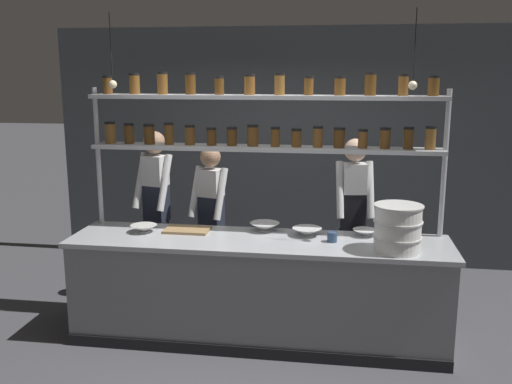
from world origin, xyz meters
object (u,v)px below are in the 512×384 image
Objects in this scene: chef_left at (156,204)px; chef_center at (211,215)px; prep_bowl_near_left at (365,233)px; prep_bowl_near_right at (144,229)px; serving_cup_front at (332,237)px; prep_bowl_center_front at (307,232)px; spice_shelf_unit at (263,126)px; chef_right at (353,212)px; cutting_board at (187,230)px; prep_bowl_center_back at (265,227)px; container_stack at (398,228)px.

chef_left reaches higher than chef_center.
prep_bowl_near_left is 0.89× the size of prep_bowl_near_right.
serving_cup_front is at bearing -1.71° from prep_bowl_near_right.
chef_left is 6.78× the size of prep_bowl_center_front.
spice_shelf_unit reaches higher than prep_bowl_center_front.
cutting_board is (-1.49, -0.65, -0.06)m from chef_right.
prep_bowl_center_front is at bearing 145.53° from serving_cup_front.
chef_left is at bearing 159.67° from prep_bowl_center_front.
prep_bowl_center_back is at bearing 10.87° from prep_bowl_near_right.
chef_left is 0.77m from cutting_board.
chef_right is at bearing 16.79° from chef_left.
container_stack is at bearing -6.43° from chef_left.
chef_left reaches higher than chef_right.
prep_bowl_near_left is at bearing 38.11° from serving_cup_front.
chef_center reaches higher than prep_bowl_near_left.
prep_bowl_near_left is 0.36m from serving_cup_front.
chef_right is at bearing 29.81° from spice_shelf_unit.
prep_bowl_near_left is (-0.24, 0.40, -0.16)m from container_stack.
cutting_board is at bearing -35.64° from chef_left.
spice_shelf_unit reaches higher than prep_bowl_center_back.
chef_center is 0.85m from prep_bowl_near_right.
chef_left is 1.09× the size of chef_center.
spice_shelf_unit is 1.46m from container_stack.
spice_shelf_unit is at bearing 156.81° from container_stack.
prep_bowl_center_back is 0.66m from serving_cup_front.
prep_bowl_near_right is (-1.87, -0.73, -0.04)m from chef_right.
prep_bowl_center_back is (-0.80, -0.53, -0.03)m from chef_right.
chef_right is 4.27× the size of cutting_board.
container_stack is 4.55× the size of serving_cup_front.
prep_bowl_near_right is at bearing -166.81° from chef_right.
cutting_board is 4.68× the size of serving_cup_front.
chef_center reaches higher than container_stack.
spice_shelf_unit is at bearing 158.98° from prep_bowl_center_front.
prep_bowl_center_back is 1.09m from prep_bowl_near_right.
chef_center is at bearing 141.99° from spice_shelf_unit.
prep_bowl_near_right is (-1.46, -0.10, -0.00)m from prep_bowl_center_front.
spice_shelf_unit reaches higher than chef_center.
spice_shelf_unit reaches higher than container_stack.
chef_center is 0.80m from prep_bowl_center_back.
chef_left is 8.26× the size of prep_bowl_near_left.
chef_left reaches higher than prep_bowl_near_left.
spice_shelf_unit is 1.40m from prep_bowl_near_right.
prep_bowl_center_front is 3.03× the size of serving_cup_front.
cutting_board is at bearing 170.02° from container_stack.
spice_shelf_unit is 13.29× the size of prep_bowl_near_right.
serving_cup_front is at bearing -22.73° from prep_bowl_center_back.
chef_right is at bearing 108.76° from container_stack.
prep_bowl_near_right is at bearing 173.94° from container_stack.
prep_bowl_near_left is 0.89m from prep_bowl_center_back.
spice_shelf_unit is 1.97× the size of chef_center.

